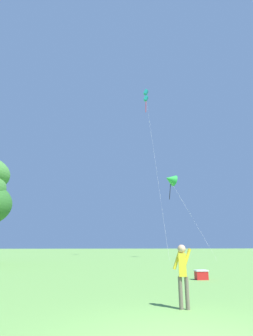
# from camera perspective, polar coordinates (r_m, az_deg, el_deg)

# --- Properties ---
(kite_green_small) EXTENTS (3.74, 8.32, 11.87)m
(kite_green_small) POSITION_cam_1_polar(r_m,az_deg,el_deg) (40.87, 8.97, -2.34)
(kite_green_small) COLOR green
(kite_green_small) RESTS_ON ground_plane
(kite_teal_box) EXTENTS (0.98, 11.50, 28.31)m
(kite_teal_box) POSITION_cam_1_polar(r_m,az_deg,el_deg) (50.81, 4.01, 14.46)
(kite_teal_box) COLOR teal
(kite_teal_box) RESTS_ON ground_plane
(person_in_red_shirt) EXTENTS (0.50, 0.22, 1.56)m
(person_in_red_shirt) POSITION_cam_1_polar(r_m,az_deg,el_deg) (7.76, 11.42, -19.74)
(person_in_red_shirt) COLOR #665B4C
(person_in_red_shirt) RESTS_ON ground_plane
(picnic_cooler) EXTENTS (0.60, 0.40, 0.44)m
(picnic_cooler) POSITION_cam_1_polar(r_m,az_deg,el_deg) (14.52, 15.08, -20.36)
(picnic_cooler) COLOR red
(picnic_cooler) RESTS_ON ground_plane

